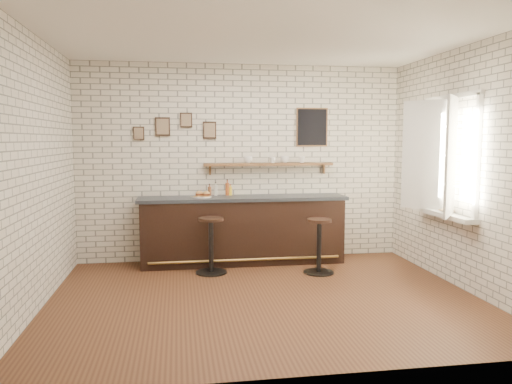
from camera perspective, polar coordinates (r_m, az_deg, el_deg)
The scene contains 21 objects.
ground at distance 6.03m, azimuth 0.95°, elevation -11.95°, with size 5.00×5.00×0.00m, color #58331E.
bar_counter at distance 7.53m, azimuth -1.51°, elevation -4.33°, with size 3.10×0.65×1.01m.
sandwich_plate at distance 7.40m, azimuth -6.18°, elevation -0.56°, with size 0.28×0.28×0.01m, color white.
ciabatta_sandwich at distance 7.39m, azimuth -6.11°, elevation -0.22°, with size 0.25×0.19×0.07m.
potato_chips at distance 7.40m, azimuth -6.30°, elevation -0.50°, with size 0.27×0.20×0.00m.
bitters_bottle_brown at distance 7.60m, azimuth -5.33°, elevation 0.13°, with size 0.06×0.06×0.18m.
bitters_bottle_white at distance 7.61m, azimuth -4.62°, elevation 0.21°, with size 0.05×0.05×0.20m.
bitters_bottle_amber at distance 7.62m, azimuth -3.30°, elevation 0.36°, with size 0.06×0.06×0.24m.
condiment_bottle_yellow at distance 7.63m, azimuth -2.95°, elevation 0.15°, with size 0.05×0.05×0.17m.
bar_stool_left at distance 6.99m, azimuth -5.16°, elevation -5.88°, with size 0.46×0.46×0.79m.
bar_stool_right at distance 7.03m, azimuth 7.22°, elevation -5.92°, with size 0.43×0.43×0.77m.
wall_shelf at distance 7.68m, azimuth 1.47°, elevation 3.17°, with size 2.00×0.18×0.18m.
shelf_cup_a at distance 7.63m, azimuth -0.90°, elevation 3.71°, with size 0.13×0.13×0.10m, color white.
shelf_cup_b at distance 7.69m, azimuth 1.90°, elevation 3.67°, with size 0.10×0.10×0.09m, color white.
shelf_cup_c at distance 7.73m, azimuth 3.32°, elevation 3.74°, with size 0.14×0.14×0.11m, color white.
shelf_cup_d at distance 7.79m, azimuth 5.27°, elevation 3.71°, with size 0.10×0.10×0.10m, color white.
back_wall_decor at distance 7.72m, azimuth 0.10°, elevation 7.40°, with size 2.96×0.02×0.56m.
window_sill at distance 6.91m, azimuth 20.53°, elevation -2.34°, with size 0.20×1.35×0.06m.
casement_window at distance 6.83m, azimuth 20.45°, elevation 3.89°, with size 0.40×1.30×1.56m.
book_lower at distance 6.89m, azimuth 20.42°, elevation -2.03°, with size 0.15×0.21×0.02m, color tan.
book_upper at distance 6.87m, azimuth 20.50°, elevation -1.90°, with size 0.15×0.20×0.02m, color tan.
Camera 1 is at (-0.99, -5.65, 1.86)m, focal length 35.00 mm.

